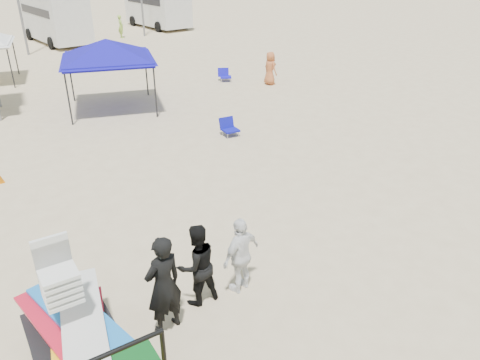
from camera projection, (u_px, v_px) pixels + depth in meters
ground at (319, 303)px, 8.90m from camera, size 140.00×140.00×0.00m
surf_trailer at (70, 321)px, 7.30m from camera, size 1.51×2.49×2.06m
man_left at (163, 285)px, 7.90m from camera, size 0.72×0.50×1.91m
man_mid at (197, 265)px, 8.61m from camera, size 0.86×0.70×1.65m
man_right at (241, 255)px, 8.93m from camera, size 0.99×0.53×1.60m
canopy_blue at (106, 43)px, 18.37m from camera, size 4.42×4.42×3.24m
beach_chair_b at (229, 127)px, 16.68m from camera, size 0.62×0.67×0.64m
beach_chair_c at (224, 75)px, 23.46m from camera, size 0.73×0.82×0.64m
rv_mid_right at (54, 16)px, 32.25m from camera, size 2.64×7.00×3.25m
rv_far_right at (157, 5)px, 38.39m from camera, size 2.64×6.60×3.25m
distant_beachgoers at (46, 67)px, 22.88m from camera, size 16.14×17.32×1.62m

